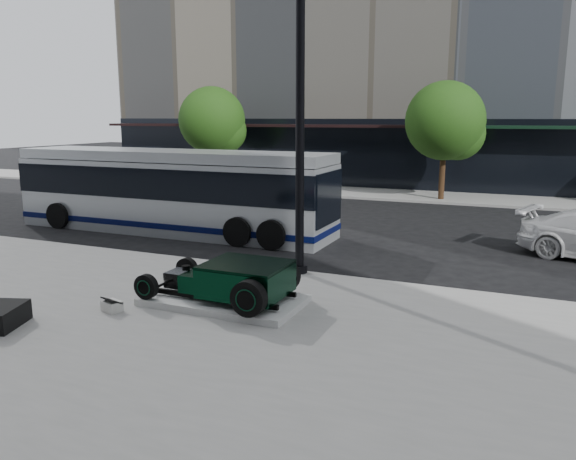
% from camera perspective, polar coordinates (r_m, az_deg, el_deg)
% --- Properties ---
extents(ground, '(120.00, 120.00, 0.00)m').
position_cam_1_polar(ground, '(16.57, 5.18, -2.95)').
color(ground, black).
rests_on(ground, ground).
extents(sidewalk_near, '(70.00, 17.00, 0.12)m').
position_cam_1_polar(sidewalk_near, '(7.99, -20.84, -19.76)').
color(sidewalk_near, gray).
rests_on(sidewalk_near, ground).
extents(sidewalk_far, '(70.00, 4.00, 0.12)m').
position_cam_1_polar(sidewalk_far, '(29.96, 13.64, 3.34)').
color(sidewalk_far, gray).
rests_on(sidewalk_far, ground).
extents(street_trees, '(29.80, 3.80, 5.70)m').
position_cam_1_polar(street_trees, '(28.60, 15.96, 10.32)').
color(street_trees, black).
rests_on(street_trees, sidewalk_far).
extents(display_plinth, '(3.40, 1.80, 0.15)m').
position_cam_1_polar(display_plinth, '(12.35, -6.52, -7.08)').
color(display_plinth, silver).
rests_on(display_plinth, sidewalk_near).
extents(hot_rod, '(3.22, 2.00, 0.81)m').
position_cam_1_polar(hot_rod, '(12.05, -5.19, -5.03)').
color(hot_rod, black).
rests_on(hot_rod, display_plinth).
extents(info_plaque, '(0.47, 0.40, 0.31)m').
position_cam_1_polar(info_plaque, '(12.34, -17.45, -7.33)').
color(info_plaque, silver).
rests_on(info_plaque, sidewalk_near).
extents(lamppost, '(0.41, 0.41, 7.40)m').
position_cam_1_polar(lamppost, '(14.13, 1.22, 9.15)').
color(lamppost, black).
rests_on(lamppost, sidewalk_near).
extents(transit_bus, '(12.12, 2.88, 2.92)m').
position_cam_1_polar(transit_bus, '(20.77, -11.71, 3.95)').
color(transit_bus, '#B0B5BA').
rests_on(transit_bus, ground).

